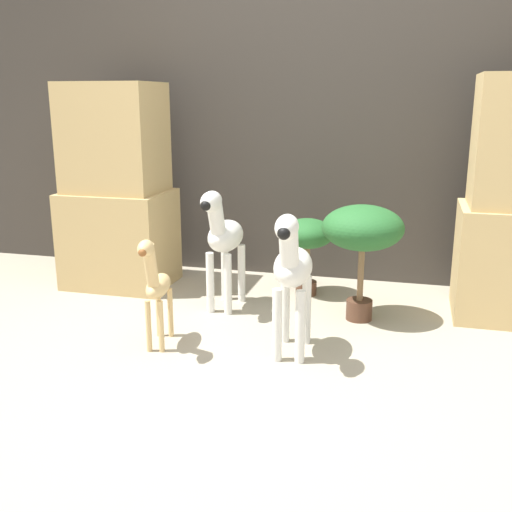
{
  "coord_description": "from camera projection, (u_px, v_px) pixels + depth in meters",
  "views": [
    {
      "loc": [
        0.64,
        -2.5,
        1.22
      ],
      "look_at": [
        -0.15,
        0.48,
        0.4
      ],
      "focal_mm": 42.0,
      "sensor_mm": 36.0,
      "label": 1
    }
  ],
  "objects": [
    {
      "name": "rock_pillar_left",
      "position": [
        117.0,
        193.0,
        3.9
      ],
      "size": [
        0.67,
        0.51,
        1.31
      ],
      "color": "tan",
      "rests_on": "ground_plane"
    },
    {
      "name": "zebra_left",
      "position": [
        223.0,
        237.0,
        3.47
      ],
      "size": [
        0.2,
        0.5,
        0.73
      ],
      "color": "silver",
      "rests_on": "ground_plane"
    },
    {
      "name": "ground_plane",
      "position": [
        261.0,
        366.0,
        2.81
      ],
      "size": [
        14.0,
        14.0,
        0.0
      ],
      "primitive_type": "plane",
      "color": "#9E937F"
    },
    {
      "name": "potted_palm_front",
      "position": [
        307.0,
        238.0,
        3.74
      ],
      "size": [
        0.33,
        0.33,
        0.49
      ],
      "color": "#513323",
      "rests_on": "ground_plane"
    },
    {
      "name": "wall_back",
      "position": [
        320.0,
        116.0,
        3.98
      ],
      "size": [
        6.4,
        0.08,
        2.2
      ],
      "color": "#38332D",
      "rests_on": "ground_plane"
    },
    {
      "name": "giraffe_figurine",
      "position": [
        156.0,
        283.0,
        2.94
      ],
      "size": [
        0.15,
        0.41,
        0.59
      ],
      "color": "tan",
      "rests_on": "ground_plane"
    },
    {
      "name": "zebra_right",
      "position": [
        292.0,
        269.0,
        2.82
      ],
      "size": [
        0.2,
        0.5,
        0.73
      ],
      "color": "silver",
      "rests_on": "ground_plane"
    },
    {
      "name": "potted_palm_back",
      "position": [
        363.0,
        232.0,
        3.27
      ],
      "size": [
        0.45,
        0.45,
        0.66
      ],
      "color": "#513323",
      "rests_on": "ground_plane"
    }
  ]
}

